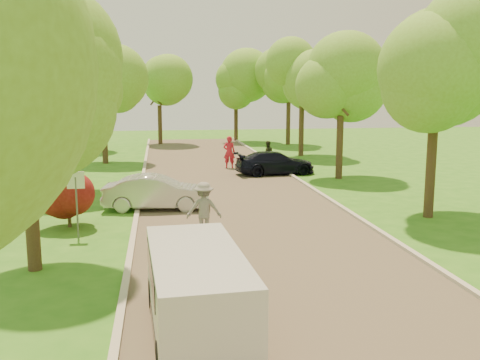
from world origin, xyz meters
TOP-DOWN VIEW (x-y plane):
  - ground at (0.00, 0.00)m, footprint 100.00×100.00m
  - road at (0.00, 8.00)m, footprint 8.00×60.00m
  - curb_left at (-4.05, 8.00)m, footprint 0.18×60.00m
  - curb_right at (4.05, 8.00)m, footprint 0.18×60.00m
  - street_sign at (-5.80, 4.00)m, footprint 0.55×0.06m
  - red_shrub at (-6.30, 5.50)m, footprint 1.70×1.70m
  - tree_l_mida at (-6.30, 1.00)m, footprint 4.71×4.60m
  - tree_l_midb at (-6.81, 12.00)m, footprint 4.30×4.20m
  - tree_l_far at (-6.39, 22.00)m, footprint 4.92×4.80m
  - tree_r_mida at (7.02, 5.00)m, footprint 5.13×5.00m
  - tree_r_midb at (6.60, 14.00)m, footprint 4.51×4.40m
  - tree_r_far at (7.23, 24.00)m, footprint 5.33×5.20m
  - tree_bg_a at (-8.78, 30.00)m, footprint 5.12×5.00m
  - tree_bg_b at (8.22, 32.00)m, footprint 5.12×5.00m
  - tree_bg_c at (-2.79, 34.00)m, footprint 4.92×4.80m
  - tree_bg_d at (4.22, 36.00)m, footprint 5.12×5.00m
  - minivan at (-2.50, -3.35)m, footprint 1.99×4.53m
  - silver_sedan at (-3.30, 7.87)m, footprint 4.31×1.87m
  - dark_sedan at (3.30, 15.89)m, footprint 4.66×2.29m
  - longboard at (-1.78, 3.31)m, footprint 0.32×0.91m
  - skateboarder at (-1.78, 3.31)m, footprint 1.17×0.73m
  - person_striped at (1.06, 18.62)m, footprint 0.80×0.61m
  - person_olive at (3.50, 18.97)m, footprint 0.80×0.64m

SIDE VIEW (x-z plane):
  - ground at x=0.00m, z-range 0.00..0.00m
  - road at x=0.00m, z-range 0.00..0.01m
  - curb_left at x=-4.05m, z-range 0.00..0.12m
  - curb_right at x=4.05m, z-range 0.00..0.12m
  - longboard at x=-1.78m, z-range 0.05..0.15m
  - dark_sedan at x=3.30m, z-range 0.00..1.30m
  - silver_sedan at x=-3.30m, z-range 0.00..1.38m
  - person_olive at x=3.50m, z-range 0.00..1.60m
  - minivan at x=-2.50m, z-range 0.05..1.70m
  - skateboarder at x=-1.78m, z-range 0.11..1.85m
  - person_striped at x=1.06m, z-range 0.00..1.97m
  - red_shrub at x=-6.30m, z-range 0.12..2.07m
  - street_sign at x=-5.80m, z-range 0.48..2.65m
  - tree_l_midb at x=-6.81m, z-range 1.28..7.89m
  - tree_r_midb at x=6.60m, z-range 1.38..8.38m
  - tree_bg_c at x=-2.79m, z-range 1.35..8.69m
  - tree_l_mida at x=-6.30m, z-range 1.48..8.87m
  - tree_bg_a at x=-8.78m, z-range 1.45..9.18m
  - tree_bg_d at x=4.22m, z-range 1.45..9.18m
  - tree_l_far at x=-6.39m, z-range 1.57..9.36m
  - tree_r_mida at x=7.02m, z-range 1.56..9.51m
  - tree_bg_b at x=8.22m, z-range 1.56..9.51m
  - tree_r_far at x=7.23m, z-range 1.66..10.00m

